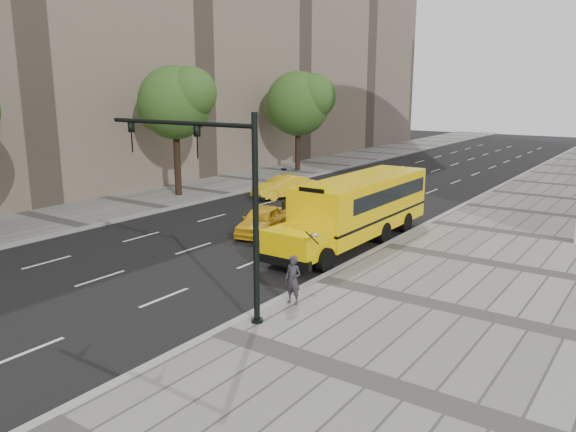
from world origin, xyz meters
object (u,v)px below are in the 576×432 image
Objects in this scene: taxi_near at (262,220)px; pedestrian at (293,280)px; tree_b at (176,102)px; taxi_far at (284,187)px; school_bus at (360,204)px; traffic_signal at (219,189)px; tree_c at (299,103)px.

pedestrian is (6.73, -7.06, 0.28)m from taxi_near.
tree_b reaches higher than taxi_far.
school_bus is 11.50m from taxi_far.
tree_b is 12.54m from taxi_near.
taxi_near is (-4.58, -1.55, -1.08)m from school_bus.
school_bus is 4.95m from taxi_near.
tree_b is 5.23× the size of pedestrian.
taxi_near is 9.76m from pedestrian.
pedestrian reaches higher than taxi_near.
taxi_near is at bearing -161.35° from school_bus.
tree_b is 20.66m from traffic_signal.
taxi_near is (10.32, -18.57, -5.16)m from tree_c.
taxi_near is at bearing 120.63° from traffic_signal.
tree_c reaches higher than taxi_near.
tree_c reaches higher than taxi_far.
traffic_signal is at bearing -60.43° from tree_c.
tree_c is at bearing 102.57° from taxi_near.
school_bus is at bearing -16.27° from taxi_far.
school_bus is at bearing 105.00° from pedestrian.
tree_c is 12.76m from taxi_far.
school_bus is 1.81× the size of traffic_signal.
taxi_far is 20.19m from traffic_signal.
pedestrian is (17.06, -11.54, -5.23)m from tree_b.
taxi_far is at bearing 143.38° from school_bus.
traffic_signal reaches higher than taxi_far.
tree_c is at bearing 89.94° from tree_b.
tree_b reaches higher than school_bus.
taxi_far is (-9.19, 6.83, -1.04)m from school_bus.
tree_b is 14.10m from tree_c.
tree_b is 0.74× the size of school_bus.
taxi_near is at bearing -23.43° from tree_b.
tree_c is at bearing 124.60° from pedestrian.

